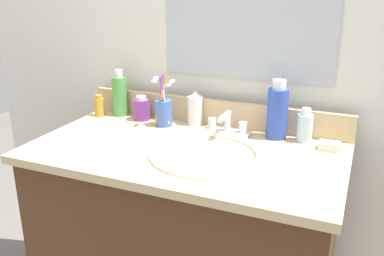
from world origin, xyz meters
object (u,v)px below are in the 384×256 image
object	(u,v)px
bottle_cream_purple	(142,109)
bottle_lotion_white	(195,109)
bottle_toner_green	(120,95)
cup_blue_plastic	(163,111)
bottle_oil_amber	(99,106)
bottle_shampoo_blue	(277,112)
soap_bar	(329,146)
faucet	(227,126)
bottle_gel_clear	(305,127)

from	to	relation	value
bottle_cream_purple	bottle_lotion_white	world-z (taller)	bottle_lotion_white
bottle_toner_green	cup_blue_plastic	xyz separation A→B (m)	(0.21, -0.05, -0.02)
bottle_cream_purple	bottle_lotion_white	xyz separation A→B (m)	(0.20, 0.03, 0.01)
bottle_cream_purple	bottle_toner_green	distance (m)	0.11
bottle_toner_green	bottle_cream_purple	bearing A→B (deg)	-9.82
bottle_lotion_white	bottle_cream_purple	bearing A→B (deg)	-172.28
bottle_toner_green	bottle_oil_amber	xyz separation A→B (m)	(-0.07, -0.04, -0.04)
bottle_shampoo_blue	bottle_lotion_white	world-z (taller)	bottle_shampoo_blue
bottle_cream_purple	bottle_shampoo_blue	world-z (taller)	bottle_shampoo_blue
cup_blue_plastic	soap_bar	size ratio (longest dim) A/B	2.91
bottle_cream_purple	bottle_oil_amber	size ratio (longest dim) A/B	1.10
faucet	bottle_shampoo_blue	size ratio (longest dim) A/B	0.82
bottle_shampoo_blue	soap_bar	distance (m)	0.20
faucet	bottle_gel_clear	xyz separation A→B (m)	(0.25, 0.03, 0.02)
bottle_shampoo_blue	bottle_lotion_white	xyz separation A→B (m)	(-0.30, 0.02, -0.03)
faucet	bottle_gel_clear	bearing A→B (deg)	7.77
bottle_oil_amber	cup_blue_plastic	size ratio (longest dim) A/B	0.44
faucet	bottle_lotion_white	world-z (taller)	bottle_lotion_white
bottle_oil_amber	bottle_gel_clear	bearing A→B (deg)	2.07
bottle_cream_purple	soap_bar	xyz separation A→B (m)	(0.68, -0.04, -0.03)
bottle_toner_green	bottle_gel_clear	distance (m)	0.70
bottle_shampoo_blue	bottle_oil_amber	xyz separation A→B (m)	(-0.68, -0.03, -0.05)
faucet	cup_blue_plastic	distance (m)	0.24
bottle_shampoo_blue	bottle_gel_clear	xyz separation A→B (m)	(0.09, 0.00, -0.04)
faucet	bottle_cream_purple	world-z (taller)	bottle_cream_purple
bottle_shampoo_blue	bottle_lotion_white	size ratio (longest dim) A/B	1.59
bottle_lotion_white	cup_blue_plastic	size ratio (longest dim) A/B	0.66
cup_blue_plastic	soap_bar	world-z (taller)	cup_blue_plastic
bottle_toner_green	bottle_lotion_white	distance (m)	0.31
bottle_lotion_white	cup_blue_plastic	distance (m)	0.11
cup_blue_plastic	bottle_cream_purple	bearing A→B (deg)	164.46
bottle_gel_clear	soap_bar	xyz separation A→B (m)	(0.08, -0.04, -0.04)
faucet	bottle_gel_clear	world-z (taller)	bottle_gel_clear
bottle_lotion_white	soap_bar	distance (m)	0.48
faucet	soap_bar	distance (m)	0.34
bottle_cream_purple	bottle_shampoo_blue	xyz separation A→B (m)	(0.50, 0.01, 0.05)
bottle_cream_purple	cup_blue_plastic	xyz separation A→B (m)	(0.11, -0.03, 0.01)
bottle_lotion_white	soap_bar	world-z (taller)	bottle_lotion_white
bottle_cream_purple	bottle_gel_clear	bearing A→B (deg)	0.60
bottle_oil_amber	bottle_lotion_white	size ratio (longest dim) A/B	0.67
bottle_oil_amber	soap_bar	world-z (taller)	bottle_oil_amber
bottle_shampoo_blue	bottle_gel_clear	bearing A→B (deg)	0.50
bottle_oil_amber	soap_bar	bearing A→B (deg)	-0.94
faucet	bottle_cream_purple	bearing A→B (deg)	175.30
bottle_shampoo_blue	cup_blue_plastic	xyz separation A→B (m)	(-0.40, -0.03, -0.04)
bottle_toner_green	soap_bar	xyz separation A→B (m)	(0.78, -0.05, -0.07)
bottle_shampoo_blue	bottle_gel_clear	size ratio (longest dim) A/B	1.75
bottle_lotion_white	faucet	bearing A→B (deg)	-21.99
bottle_cream_purple	soap_bar	size ratio (longest dim) A/B	1.42
faucet	bottle_shampoo_blue	world-z (taller)	bottle_shampoo_blue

